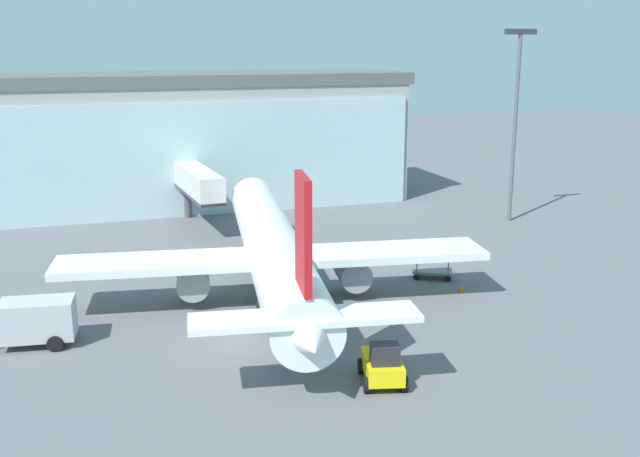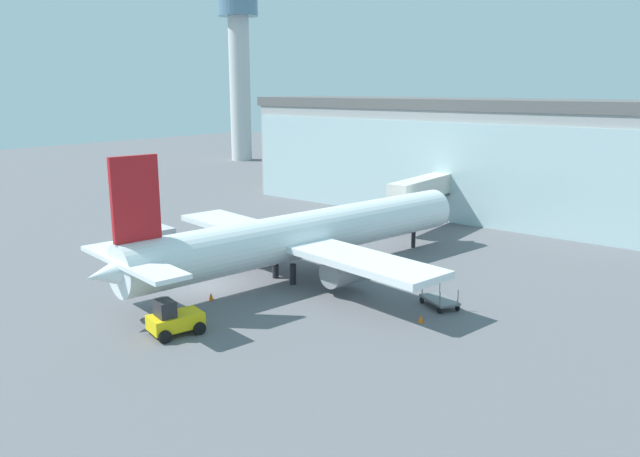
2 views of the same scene
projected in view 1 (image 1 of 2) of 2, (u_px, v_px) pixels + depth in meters
ground at (244, 342)px, 42.73m from camera, size 240.00×240.00×0.00m
terminal_building at (151, 140)px, 77.10m from camera, size 53.47×14.37×13.56m
jet_bridge at (197, 183)px, 68.23m from camera, size 2.84×11.84×5.49m
apron_light_mast at (516, 109)px, 69.09m from camera, size 3.20×0.40×17.81m
airplane at (273, 249)px, 49.36m from camera, size 28.11×35.67×10.73m
catering_truck at (12, 322)px, 41.71m from camera, size 7.54×3.37×2.65m
baggage_cart at (432, 271)px, 54.23m from camera, size 3.22×2.76×1.50m
pushback_tug at (383, 365)px, 37.38m from camera, size 2.87×3.56×2.30m
safety_cone_nose at (291, 344)px, 41.80m from camera, size 0.36×0.36×0.55m
safety_cone_wingtip at (461, 287)px, 51.35m from camera, size 0.36×0.36×0.55m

